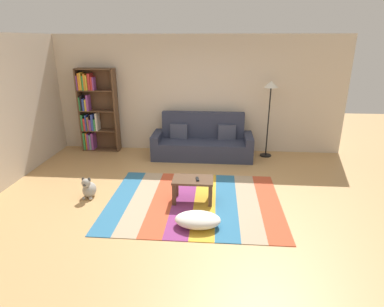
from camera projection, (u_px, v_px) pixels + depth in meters
The scene contains 11 objects.
ground_plane at pixel (188, 196), 5.63m from camera, with size 14.00×14.00×0.00m, color tan.
back_wall at pixel (198, 95), 7.56m from camera, with size 6.80×0.10×2.70m, color beige.
left_wall at pixel (14, 108), 6.13m from camera, with size 0.10×5.50×2.70m, color beige.
rug at pixel (194, 202), 5.41m from camera, with size 2.87×2.28×0.01m.
couch at pixel (202, 143), 7.40m from camera, with size 2.26×0.80×1.00m.
bookshelf at pixel (94, 111), 7.65m from camera, with size 0.90×0.28×1.96m.
coffee_table at pixel (193, 184), 5.33m from camera, with size 0.67×0.41×0.40m.
pouf at pixel (198, 220), 4.66m from camera, with size 0.67×0.43×0.21m, color white.
dog at pixel (89, 189), 5.53m from camera, with size 0.22×0.35×0.40m.
standing_lamp at pixel (270, 94), 7.06m from camera, with size 0.32×0.32×1.73m.
tv_remote at pixel (197, 179), 5.27m from camera, with size 0.04×0.15×0.02m, color black.
Camera 1 is at (0.47, -5.02, 2.60)m, focal length 30.05 mm.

